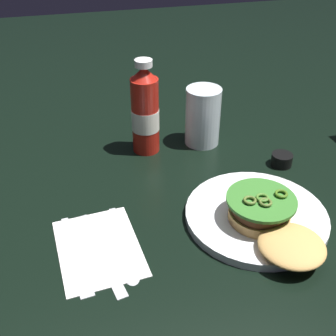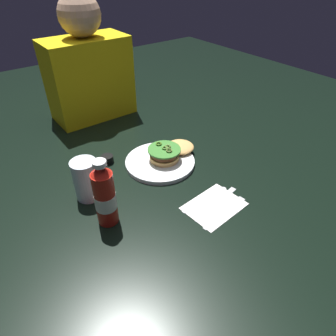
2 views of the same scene
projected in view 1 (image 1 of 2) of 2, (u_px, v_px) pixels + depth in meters
ground_plane at (222, 190)px, 0.84m from camera, size 3.00×3.00×0.00m
dinner_plate at (256, 216)px, 0.77m from camera, size 0.26×0.26×0.02m
burger_sandwich at (271, 221)px, 0.71m from camera, size 0.20×0.13×0.05m
ketchup_bottle at (145, 112)px, 0.92m from camera, size 0.06×0.06×0.21m
water_glass at (203, 117)px, 0.96m from camera, size 0.08×0.08×0.14m
condiment_cup at (282, 160)px, 0.91m from camera, size 0.05×0.05×0.03m
napkin at (99, 247)px, 0.71m from camera, size 0.19×0.15×0.00m
fork_utensil at (77, 260)px, 0.68m from camera, size 0.19×0.04×0.00m
butter_knife at (103, 256)px, 0.69m from camera, size 0.21×0.05×0.00m
spoon_utensil at (125, 252)px, 0.69m from camera, size 0.19×0.03×0.00m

